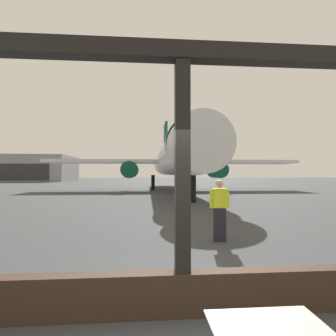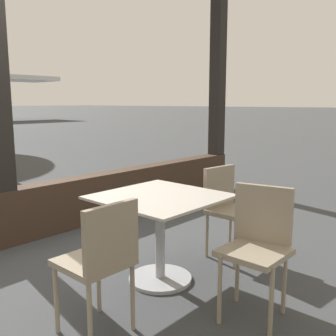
% 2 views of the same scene
% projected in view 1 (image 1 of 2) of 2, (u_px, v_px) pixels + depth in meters
% --- Properties ---
extents(ground_plane, '(220.00, 220.00, 0.00)m').
position_uv_depth(ground_plane, '(150.00, 186.00, 43.39)').
color(ground_plane, '#383A3D').
extents(window_frame, '(7.67, 0.24, 3.72)m').
position_uv_depth(window_frame, '(182.00, 213.00, 3.56)').
color(window_frame, '#38281E').
rests_on(window_frame, ground).
extents(airplane, '(29.68, 32.66, 10.64)m').
position_uv_depth(airplane, '(174.00, 159.00, 30.27)').
color(airplane, silver).
rests_on(airplane, ground).
extents(ground_crew_worker, '(0.57, 0.22, 1.74)m').
position_uv_depth(ground_crew_worker, '(220.00, 209.00, 7.44)').
color(ground_crew_worker, black).
rests_on(ground_crew_worker, ground).
extents(distant_hangar, '(20.40, 17.33, 7.16)m').
position_uv_depth(distant_hangar, '(35.00, 169.00, 74.74)').
color(distant_hangar, gray).
rests_on(distant_hangar, ground).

